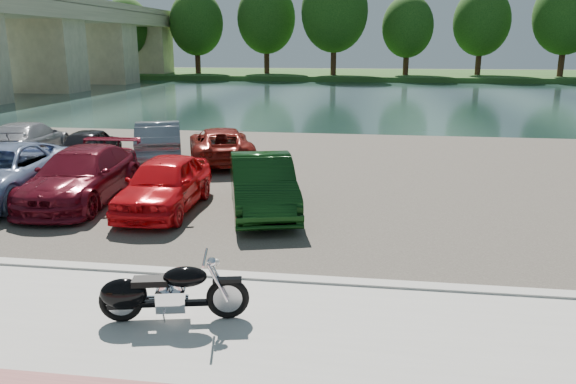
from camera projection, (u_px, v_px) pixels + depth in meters
The scene contains 17 objects.
ground at pixel (244, 336), 8.52m from camera, with size 200.00×200.00×0.00m, color #595447.
promenade at pixel (227, 370), 7.55m from camera, with size 60.00×6.00×0.10m, color #B1AEA6.
kerb at pixel (267, 279), 10.42m from camera, with size 60.00×0.30×0.14m, color #B1AEA6.
parking_lot at pixel (315, 175), 19.04m from camera, with size 60.00×18.00×0.04m, color #413B34.
river at pixel (349, 98), 46.80m from camera, with size 120.00×40.00×0.00m, color #182B2A.
far_bank at pixel (358, 75), 77.35m from camera, with size 120.00×24.00×0.60m, color #20491A.
bridge at pixel (38, 30), 50.29m from camera, with size 7.00×56.00×8.55m.
far_trees at pixel (395, 18), 68.97m from camera, with size 70.25×10.68×12.52m.
motorcycle at pixel (160, 293), 8.70m from camera, with size 2.30×0.88×1.05m.
car_2 at pixel (0, 173), 15.69m from camera, with size 2.54×5.50×1.53m, color #7E91B8.
car_3 at pixel (81, 176), 15.50m from camera, with size 2.06×5.07×1.47m, color maroon.
car_4 at pixel (164, 184), 14.70m from camera, with size 1.70×4.23×1.44m, color red.
car_5 at pixel (262, 184), 14.57m from camera, with size 1.56×4.47×1.47m, color black.
car_7 at pixel (27, 140), 21.45m from camera, with size 2.00×4.91×1.43m, color gray.
car_8 at pixel (91, 144), 21.16m from camera, with size 1.47×3.65×1.24m, color black.
car_9 at pixel (159, 141), 21.13m from camera, with size 1.59×4.55×1.50m, color slate.
car_10 at pixel (221, 145), 20.72m from camera, with size 2.18×4.73×1.31m, color maroon.
Camera 1 is at (1.78, -7.51, 4.29)m, focal length 35.00 mm.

